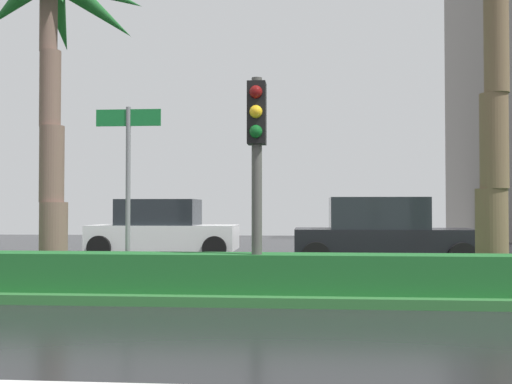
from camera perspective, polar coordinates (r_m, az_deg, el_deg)
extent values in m
cube|color=black|center=(12.96, -16.34, -8.12)|extent=(90.00, 42.00, 0.10)
cube|color=#2D6B33|center=(12.02, -18.08, -8.03)|extent=(85.50, 4.00, 0.15)
cube|color=#1E6028|center=(10.72, -20.99, -6.79)|extent=(76.50, 0.70, 0.60)
cylinder|color=brown|center=(12.03, -18.15, -4.27)|extent=(0.51, 0.51, 1.42)
cylinder|color=brown|center=(12.10, -18.28, 2.46)|extent=(0.45, 0.45, 1.42)
cylinder|color=brown|center=(12.34, -18.42, 9.03)|extent=(0.39, 0.39, 1.42)
cylinder|color=brown|center=(12.73, -18.55, 15.27)|extent=(0.33, 0.33, 1.42)
cone|color=#20632A|center=(13.27, -14.84, 16.24)|extent=(1.75, 1.97, 1.37)
cone|color=#20632A|center=(13.63, -17.70, 15.37)|extent=(0.93, 2.11, 1.54)
cone|color=#20632A|center=(13.60, -21.07, 16.17)|extent=(2.11, 1.52, 1.24)
cylinder|color=brown|center=(11.48, 20.88, -3.82)|extent=(0.55, 0.55, 1.65)
cylinder|color=brown|center=(11.49, 21.06, 4.40)|extent=(0.48, 0.48, 1.65)
cylinder|color=brown|center=(11.73, 21.24, 12.44)|extent=(0.42, 0.42, 1.65)
cylinder|color=#4C4C47|center=(9.49, 0.07, 0.62)|extent=(0.16, 0.16, 3.32)
cube|color=black|center=(9.59, 0.07, 7.25)|extent=(0.28, 0.32, 0.96)
sphere|color=maroon|center=(9.48, -0.01, 9.20)|extent=(0.20, 0.20, 0.20)
sphere|color=yellow|center=(9.43, -0.01, 7.41)|extent=(0.20, 0.20, 0.20)
sphere|color=#0F591E|center=(9.38, -0.01, 5.60)|extent=(0.20, 0.20, 0.20)
cylinder|color=slate|center=(10.52, -11.70, -0.42)|extent=(0.08, 0.08, 3.00)
cube|color=#146B2D|center=(10.63, -11.66, 6.71)|extent=(1.10, 0.03, 0.28)
cube|color=white|center=(18.55, -8.48, -4.13)|extent=(4.30, 1.76, 0.72)
cube|color=#1E2328|center=(18.57, -8.92, -1.85)|extent=(2.30, 1.58, 0.76)
cylinder|color=black|center=(19.15, -3.03, -4.85)|extent=(0.68, 0.22, 0.68)
cylinder|color=black|center=(17.37, -3.84, -5.19)|extent=(0.68, 0.22, 0.68)
cylinder|color=black|center=(19.87, -12.53, -4.69)|extent=(0.68, 0.22, 0.68)
cylinder|color=black|center=(18.16, -14.23, -4.98)|extent=(0.68, 0.22, 0.68)
cube|color=black|center=(15.40, 11.68, -4.66)|extent=(4.30, 1.76, 0.72)
cube|color=#1E2328|center=(15.36, 11.11, -1.91)|extent=(2.30, 1.58, 0.76)
cylinder|color=black|center=(16.57, 17.01, -5.30)|extent=(0.68, 0.22, 0.68)
cylinder|color=black|center=(14.82, 18.48, -5.75)|extent=(0.68, 0.22, 0.68)
cylinder|color=black|center=(16.20, 5.47, -5.45)|extent=(0.68, 0.22, 0.68)
cylinder|color=black|center=(14.41, 5.55, -5.94)|extent=(0.68, 0.22, 0.68)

